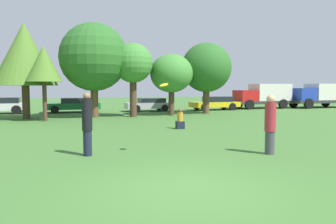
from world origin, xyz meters
TOP-DOWN VIEW (x-y plane):
  - ground_plane at (0.00, 0.00)m, footprint 120.00×120.00m
  - person_thrower at (-1.80, 3.95)m, footprint 0.31×0.31m
  - person_catcher at (3.67, 2.56)m, footprint 0.34×0.34m
  - frisbee at (0.46, 3.39)m, footprint 0.28×0.27m
  - bystander_sitting at (3.01, 9.30)m, footprint 0.40×0.33m
  - tree_1 at (-5.04, 17.22)m, footprint 4.10×4.10m
  - tree_2 at (-3.74, 15.26)m, footprint 2.19×2.19m
  - tree_3 at (-0.62, 17.05)m, footprint 4.68×4.68m
  - tree_4 at (2.01, 16.52)m, footprint 2.76×2.76m
  - tree_5 at (4.95, 16.96)m, footprint 3.15×3.15m
  - tree_6 at (8.09, 17.77)m, footprint 3.90×3.90m
  - parked_car_green at (-1.98, 22.10)m, footprint 4.52×2.10m
  - parked_car_silver at (4.37, 21.58)m, footprint 4.03×2.00m
  - parked_car_yellow at (10.51, 21.20)m, footprint 4.54×1.97m
  - delivery_truck_red at (16.08, 21.99)m, footprint 6.13×2.43m
  - delivery_truck_blue at (22.28, 21.34)m, footprint 6.78×2.63m

SIDE VIEW (x-z plane):
  - ground_plane at x=0.00m, z-range 0.00..0.00m
  - bystander_sitting at x=3.01m, z-range -0.09..0.94m
  - parked_car_silver at x=4.37m, z-range 0.04..1.17m
  - parked_car_green at x=-1.98m, z-range 0.04..1.24m
  - parked_car_yellow at x=10.51m, z-range 0.04..1.27m
  - person_catcher at x=3.67m, z-range 0.02..1.88m
  - person_thrower at x=-1.80m, z-range 0.03..1.96m
  - delivery_truck_red at x=16.08m, z-range 0.10..2.51m
  - delivery_truck_blue at x=22.28m, z-range 0.13..2.56m
  - frisbee at x=0.46m, z-range 2.09..2.23m
  - tree_5 at x=4.95m, z-range 0.81..5.34m
  - tree_2 at x=-3.74m, z-range 1.18..5.78m
  - tree_6 at x=8.09m, z-range 0.82..6.39m
  - tree_4 at x=2.01m, z-range 1.12..6.27m
  - tree_3 at x=-0.62m, z-range 0.89..7.38m
  - tree_1 at x=-5.04m, z-range 1.08..7.38m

